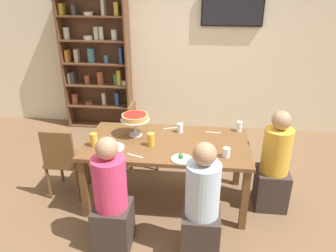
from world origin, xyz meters
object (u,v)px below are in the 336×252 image
(diner_near_left, at_px, (112,202))
(cutlery_knife_far, at_px, (209,160))
(cutlery_knife_near, at_px, (213,132))
(water_glass_clear_near, at_px, (226,153))
(beer_glass_amber_tall, at_px, (151,140))
(water_glass_clear_far, at_px, (239,127))
(chair_far_left, at_px, (141,131))
(salad_plate_near_diner, at_px, (113,147))
(cutlery_fork_far, at_px, (171,128))
(deep_dish_pizza_stand, at_px, (135,118))
(television, at_px, (233,8))
(salad_plate_far_diner, at_px, (181,158))
(bookshelf, at_px, (96,61))
(dining_table, at_px, (167,149))
(diner_near_right, at_px, (202,209))
(diner_head_east, at_px, (274,168))
(chair_head_west, at_px, (64,158))
(water_glass_clear_spare, at_px, (180,128))
(cutlery_fork_near, at_px, (135,156))
(beer_glass_amber_short, at_px, (94,140))

(diner_near_left, distance_m, cutlery_knife_far, 1.01)
(cutlery_knife_near, bearing_deg, water_glass_clear_near, 106.12)
(beer_glass_amber_tall, xyz_separation_m, water_glass_clear_far, (0.96, 0.47, -0.01))
(water_glass_clear_near, bearing_deg, chair_far_left, 136.11)
(salad_plate_near_diner, distance_m, cutlery_fork_far, 0.79)
(deep_dish_pizza_stand, height_order, cutlery_fork_far, deep_dish_pizza_stand)
(television, relative_size, deep_dish_pizza_stand, 2.89)
(chair_far_left, height_order, salad_plate_far_diner, chair_far_left)
(bookshelf, xyz_separation_m, cutlery_knife_near, (1.91, -1.71, -0.39))
(dining_table, relative_size, cutlery_fork_far, 9.83)
(dining_table, xyz_separation_m, diner_near_right, (0.40, -0.77, -0.16))
(chair_far_left, xyz_separation_m, cutlery_knife_far, (0.90, -1.11, 0.26))
(deep_dish_pizza_stand, bearing_deg, bookshelf, 118.96)
(diner_head_east, distance_m, cutlery_fork_far, 1.24)
(salad_plate_near_diner, bearing_deg, diner_near_left, -77.63)
(dining_table, height_order, deep_dish_pizza_stand, deep_dish_pizza_stand)
(television, distance_m, water_glass_clear_near, 2.64)
(television, bearing_deg, water_glass_clear_near, -92.94)
(chair_head_west, height_order, deep_dish_pizza_stand, deep_dish_pizza_stand)
(television, bearing_deg, bookshelf, -177.50)
(water_glass_clear_far, bearing_deg, beer_glass_amber_tall, -153.59)
(water_glass_clear_spare, bearing_deg, deep_dish_pizza_stand, -164.98)
(chair_head_west, bearing_deg, diner_head_east, 1.44)
(dining_table, distance_m, diner_head_east, 1.18)
(television, distance_m, salad_plate_far_diner, 2.80)
(water_glass_clear_far, bearing_deg, diner_near_right, -109.02)
(diner_head_east, bearing_deg, beer_glass_amber_tall, 4.90)
(chair_head_west, relative_size, cutlery_knife_near, 4.83)
(diner_near_left, height_order, water_glass_clear_near, diner_near_left)
(diner_head_east, height_order, chair_far_left, diner_head_east)
(dining_table, relative_size, cutlery_fork_near, 9.83)
(diner_head_east, xyz_separation_m, cutlery_fork_near, (-1.45, -0.35, 0.25))
(diner_near_right, xyz_separation_m, cutlery_knife_near, (0.10, 1.08, 0.25))
(diner_head_east, relative_size, chair_far_left, 1.32)
(dining_table, xyz_separation_m, television, (0.74, 2.11, 1.31))
(diner_head_east, bearing_deg, water_glass_clear_near, 25.97)
(beer_glass_amber_short, bearing_deg, salad_plate_far_diner, -11.02)
(chair_far_left, xyz_separation_m, deep_dish_pizza_stand, (0.08, -0.64, 0.46))
(cutlery_fork_near, xyz_separation_m, cutlery_knife_near, (0.78, 0.64, 0.00))
(beer_glass_amber_tall, xyz_separation_m, water_glass_clear_near, (0.78, -0.15, -0.02))
(dining_table, bearing_deg, chair_far_left, 119.91)
(beer_glass_amber_short, bearing_deg, television, 56.69)
(water_glass_clear_spare, bearing_deg, cutlery_knife_near, 5.24)
(salad_plate_far_diner, height_order, beer_glass_amber_short, beer_glass_amber_short)
(deep_dish_pizza_stand, bearing_deg, chair_far_left, 96.72)
(chair_far_left, distance_m, cutlery_knife_far, 1.45)
(bookshelf, bearing_deg, diner_near_left, -70.37)
(deep_dish_pizza_stand, distance_m, beer_glass_amber_short, 0.51)
(deep_dish_pizza_stand, relative_size, water_glass_clear_spare, 2.98)
(diner_near_left, distance_m, salad_plate_near_diner, 0.64)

